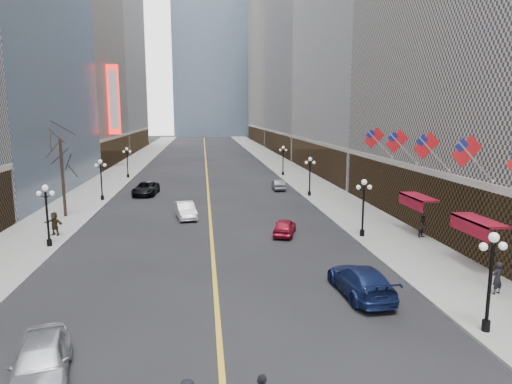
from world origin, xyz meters
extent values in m
cube|color=gray|center=(14.00, 70.00, 0.07)|extent=(6.00, 230.00, 0.15)
cube|color=gray|center=(-14.00, 70.00, 0.07)|extent=(6.00, 230.00, 0.15)
cube|color=gold|center=(0.00, 80.00, 0.01)|extent=(0.25, 200.00, 0.02)
cube|color=brown|center=(18.40, 29.00, 2.60)|extent=(2.80, 41.00, 5.00)
cube|color=brown|center=(18.40, 68.00, 2.60)|extent=(2.80, 35.00, 5.00)
cube|color=#99999B|center=(30.00, 106.00, 24.00)|extent=(26.00, 40.00, 48.00)
cube|color=brown|center=(18.40, 106.00, 2.60)|extent=(2.80, 39.00, 5.00)
cube|color=#A79D8B|center=(30.00, 149.00, 31.00)|extent=(26.00, 46.00, 62.00)
cube|color=brown|center=(18.40, 149.00, 2.60)|extent=(2.80, 45.00, 5.00)
cube|color=#A79D8B|center=(-30.00, 87.00, 25.00)|extent=(26.00, 30.00, 50.00)
cube|color=brown|center=(-18.40, 87.00, 2.60)|extent=(2.80, 29.00, 5.00)
cube|color=silver|center=(-30.00, 121.00, 36.00)|extent=(26.00, 38.00, 72.00)
cube|color=brown|center=(-18.40, 121.00, 2.60)|extent=(2.80, 37.00, 5.00)
cylinder|color=black|center=(11.80, 14.00, 0.40)|extent=(0.36, 0.36, 0.50)
cylinder|color=black|center=(11.80, 14.00, 2.15)|extent=(0.16, 0.16, 4.00)
sphere|color=white|center=(11.80, 14.00, 4.45)|extent=(0.44, 0.44, 0.44)
sphere|color=white|center=(11.35, 14.00, 4.05)|extent=(0.36, 0.36, 0.36)
sphere|color=white|center=(12.25, 14.00, 4.05)|extent=(0.36, 0.36, 0.36)
cylinder|color=black|center=(11.80, 30.00, 0.40)|extent=(0.36, 0.36, 0.50)
cylinder|color=black|center=(11.80, 30.00, 2.15)|extent=(0.16, 0.16, 4.00)
sphere|color=white|center=(11.80, 30.00, 4.45)|extent=(0.44, 0.44, 0.44)
sphere|color=white|center=(11.35, 30.00, 4.05)|extent=(0.36, 0.36, 0.36)
sphere|color=white|center=(12.25, 30.00, 4.05)|extent=(0.36, 0.36, 0.36)
cylinder|color=black|center=(11.80, 48.00, 0.40)|extent=(0.36, 0.36, 0.50)
cylinder|color=black|center=(11.80, 48.00, 2.15)|extent=(0.16, 0.16, 4.00)
sphere|color=white|center=(11.80, 48.00, 4.45)|extent=(0.44, 0.44, 0.44)
sphere|color=white|center=(11.35, 48.00, 4.05)|extent=(0.36, 0.36, 0.36)
sphere|color=white|center=(12.25, 48.00, 4.05)|extent=(0.36, 0.36, 0.36)
cylinder|color=black|center=(11.80, 66.00, 0.40)|extent=(0.36, 0.36, 0.50)
cylinder|color=black|center=(11.80, 66.00, 2.15)|extent=(0.16, 0.16, 4.00)
sphere|color=white|center=(11.80, 66.00, 4.45)|extent=(0.44, 0.44, 0.44)
sphere|color=white|center=(11.35, 66.00, 4.05)|extent=(0.36, 0.36, 0.36)
sphere|color=white|center=(12.25, 66.00, 4.05)|extent=(0.36, 0.36, 0.36)
cylinder|color=black|center=(-11.80, 30.00, 0.40)|extent=(0.36, 0.36, 0.50)
cylinder|color=black|center=(-11.80, 30.00, 2.15)|extent=(0.16, 0.16, 4.00)
sphere|color=white|center=(-11.80, 30.00, 4.45)|extent=(0.44, 0.44, 0.44)
sphere|color=white|center=(-12.25, 30.00, 4.05)|extent=(0.36, 0.36, 0.36)
sphere|color=white|center=(-11.35, 30.00, 4.05)|extent=(0.36, 0.36, 0.36)
cylinder|color=black|center=(-11.80, 48.00, 0.40)|extent=(0.36, 0.36, 0.50)
cylinder|color=black|center=(-11.80, 48.00, 2.15)|extent=(0.16, 0.16, 4.00)
sphere|color=white|center=(-11.80, 48.00, 4.45)|extent=(0.44, 0.44, 0.44)
sphere|color=white|center=(-12.25, 48.00, 4.05)|extent=(0.36, 0.36, 0.36)
sphere|color=white|center=(-11.35, 48.00, 4.05)|extent=(0.36, 0.36, 0.36)
cylinder|color=black|center=(-11.80, 66.00, 0.40)|extent=(0.36, 0.36, 0.50)
cylinder|color=black|center=(-11.80, 66.00, 2.15)|extent=(0.16, 0.16, 4.00)
sphere|color=white|center=(-11.80, 66.00, 4.45)|extent=(0.44, 0.44, 0.44)
sphere|color=white|center=(-12.25, 66.00, 4.05)|extent=(0.36, 0.36, 0.36)
sphere|color=white|center=(-11.35, 66.00, 4.05)|extent=(0.36, 0.36, 0.36)
cylinder|color=#B2B2B7|center=(15.80, 22.00, 6.80)|extent=(2.49, 0.12, 2.49)
cube|color=red|center=(15.15, 22.00, 7.45)|extent=(1.94, 0.04, 1.94)
cube|color=navy|center=(14.80, 22.00, 7.80)|extent=(0.88, 0.06, 0.88)
cylinder|color=#B2B2B7|center=(15.80, 27.00, 6.80)|extent=(2.49, 0.12, 2.49)
cube|color=red|center=(15.15, 27.00, 7.45)|extent=(1.94, 0.04, 1.94)
cube|color=navy|center=(14.80, 27.00, 7.80)|extent=(0.88, 0.06, 0.88)
cylinder|color=#B2B2B7|center=(15.80, 32.00, 6.80)|extent=(2.49, 0.12, 2.49)
cube|color=red|center=(15.15, 32.00, 7.45)|extent=(1.94, 0.04, 1.94)
cube|color=navy|center=(14.80, 32.00, 7.80)|extent=(0.88, 0.06, 0.88)
cylinder|color=#B2B2B7|center=(15.80, 37.00, 6.80)|extent=(2.49, 0.12, 2.49)
cube|color=red|center=(15.15, 37.00, 7.45)|extent=(1.94, 0.04, 1.94)
cube|color=navy|center=(14.80, 37.00, 7.80)|extent=(0.88, 0.06, 0.88)
cube|color=maroon|center=(16.30, 22.00, 3.20)|extent=(1.40, 4.00, 0.15)
cube|color=maroon|center=(15.65, 22.00, 2.80)|extent=(0.10, 4.00, 0.90)
cube|color=maroon|center=(16.30, 30.00, 3.20)|extent=(1.40, 4.00, 0.15)
cube|color=maroon|center=(15.65, 30.00, 2.80)|extent=(0.10, 4.00, 0.90)
cube|color=red|center=(-15.90, 80.00, 12.00)|extent=(2.00, 0.50, 12.00)
cube|color=white|center=(-15.85, 80.00, 12.00)|extent=(1.40, 0.55, 10.00)
cylinder|color=#2D231C|center=(-13.50, 40.00, 3.75)|extent=(0.28, 0.28, 7.20)
imported|color=#B4B6BD|center=(-6.54, 12.40, 0.84)|extent=(3.05, 5.25, 1.68)
imported|color=silver|center=(-2.28, 38.55, 0.75)|extent=(2.41, 4.76, 1.50)
imported|color=black|center=(-7.45, 51.51, 0.77)|extent=(3.01, 5.76, 1.55)
imported|color=#152150|center=(7.77, 18.93, 0.81)|extent=(2.59, 5.73, 1.63)
imported|color=maroon|center=(5.88, 31.55, 0.67)|extent=(2.70, 4.24, 1.35)
imported|color=#474B4E|center=(9.00, 53.30, 0.67)|extent=(1.59, 4.13, 1.34)
imported|color=black|center=(14.92, 17.88, 1.04)|extent=(0.77, 0.66, 1.78)
imported|color=black|center=(16.36, 29.07, 1.00)|extent=(0.95, 0.78, 1.71)
imported|color=black|center=(-12.32, 33.03, 1.09)|extent=(1.80, 1.14, 1.88)
camera|label=1|loc=(-0.54, -3.61, 9.71)|focal=32.00mm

